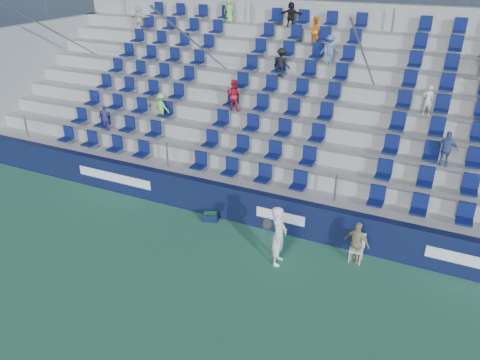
% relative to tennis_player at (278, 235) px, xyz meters
% --- Properties ---
extents(ground, '(70.00, 70.00, 0.00)m').
position_rel_tennis_player_xyz_m(ground, '(-2.00, -1.53, -0.91)').
color(ground, '#317451').
rests_on(ground, ground).
extents(sponsor_wall, '(24.00, 0.32, 1.20)m').
position_rel_tennis_player_xyz_m(sponsor_wall, '(-2.00, 1.62, -0.31)').
color(sponsor_wall, '#0F1538').
rests_on(sponsor_wall, ground).
extents(grandstand, '(24.00, 8.17, 6.63)m').
position_rel_tennis_player_xyz_m(grandstand, '(-2.00, 6.71, 1.23)').
color(grandstand, '#A1A19C').
rests_on(grandstand, ground).
extents(tennis_player, '(0.69, 0.72, 1.81)m').
position_rel_tennis_player_xyz_m(tennis_player, '(0.00, 0.00, 0.00)').
color(tennis_player, white).
rests_on(tennis_player, ground).
extents(line_judge_chair, '(0.41, 0.42, 0.86)m').
position_rel_tennis_player_xyz_m(line_judge_chair, '(2.01, 1.11, -0.42)').
color(line_judge_chair, white).
rests_on(line_judge_chair, ground).
extents(line_judge, '(0.83, 0.53, 1.31)m').
position_rel_tennis_player_xyz_m(line_judge, '(2.01, 0.97, -0.26)').
color(line_judge, tan).
rests_on(line_judge, ground).
extents(ball_bin, '(0.59, 0.48, 0.29)m').
position_rel_tennis_player_xyz_m(ball_bin, '(-2.87, 1.22, -0.75)').
color(ball_bin, '#0D1732').
rests_on(ball_bin, ground).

